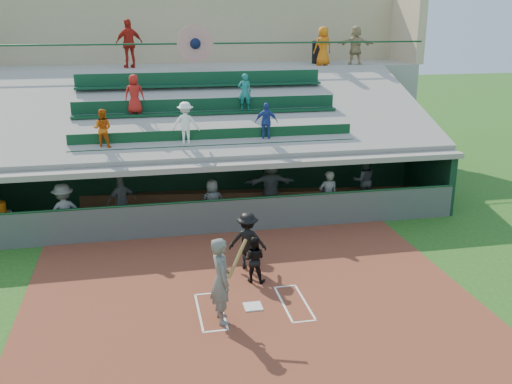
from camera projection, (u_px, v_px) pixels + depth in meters
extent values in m
plane|color=#1F4D15|center=(253.00, 308.00, 13.71)|extent=(100.00, 100.00, 0.00)
cube|color=maroon|center=(249.00, 298.00, 14.17)|extent=(11.00, 9.00, 0.02)
cube|color=silver|center=(253.00, 306.00, 13.70)|extent=(0.43, 0.43, 0.03)
cube|color=white|center=(222.00, 310.00, 13.56)|extent=(0.05, 1.80, 0.01)
cube|color=white|center=(283.00, 304.00, 13.85)|extent=(0.05, 1.80, 0.01)
cube|color=silver|center=(199.00, 312.00, 13.45)|extent=(0.05, 1.80, 0.01)
cube|color=white|center=(305.00, 302.00, 13.95)|extent=(0.05, 1.80, 0.01)
cube|color=white|center=(206.00, 294.00, 14.35)|extent=(0.60, 0.05, 0.01)
cube|color=silver|center=(285.00, 286.00, 14.74)|extent=(0.60, 0.05, 0.01)
cube|color=white|center=(216.00, 331.00, 12.66)|extent=(0.60, 0.05, 0.01)
cube|color=silver|center=(304.00, 321.00, 13.06)|extent=(0.60, 0.05, 0.01)
cube|color=gray|center=(215.00, 215.00, 20.01)|extent=(16.00, 3.50, 0.04)
cube|color=gray|center=(194.00, 118.00, 25.64)|extent=(20.00, 3.00, 4.60)
cube|color=#4E544F|center=(222.00, 217.00, 18.22)|extent=(16.00, 0.06, 1.10)
cylinder|color=#133D1F|center=(222.00, 200.00, 18.05)|extent=(16.00, 0.08, 0.08)
cube|color=black|center=(208.00, 172.00, 21.33)|extent=(16.00, 0.25, 2.20)
cube|color=black|center=(428.00, 173.00, 21.22)|extent=(0.25, 3.50, 2.20)
cube|color=gray|center=(214.00, 154.00, 19.36)|extent=(16.40, 3.90, 0.18)
cube|color=gray|center=(203.00, 160.00, 22.95)|extent=(16.40, 3.50, 2.30)
cube|color=gray|center=(198.00, 124.00, 24.15)|extent=(16.40, 0.30, 4.60)
cube|color=gray|center=(207.00, 109.00, 20.72)|extent=(16.40, 6.51, 2.37)
cube|color=#0B3419|center=(216.00, 145.00, 18.71)|extent=(9.40, 0.42, 0.08)
cube|color=#0C361C|center=(215.00, 136.00, 18.82)|extent=(9.40, 0.06, 0.45)
cube|color=#0C371E|center=(208.00, 113.00, 20.27)|extent=(9.40, 0.42, 0.08)
cube|color=#0C341F|center=(207.00, 105.00, 20.37)|extent=(9.40, 0.06, 0.45)
cube|color=#0C3620|center=(202.00, 85.00, 21.82)|extent=(9.40, 0.42, 0.08)
cube|color=#0D3D23|center=(201.00, 78.00, 21.93)|extent=(9.40, 0.06, 0.45)
imported|color=#C4530B|center=(102.00, 129.00, 17.92)|extent=(0.70, 0.60, 1.24)
imported|color=white|center=(186.00, 123.00, 18.40)|extent=(0.96, 0.64, 1.38)
imported|color=navy|center=(266.00, 122.00, 18.93)|extent=(0.80, 0.48, 1.28)
imported|color=#AE1813|center=(134.00, 94.00, 19.66)|extent=(0.69, 0.48, 1.35)
imported|color=#186F6C|center=(245.00, 92.00, 20.41)|extent=(0.52, 0.38, 1.30)
cylinder|color=#154424|center=(195.00, 44.00, 23.25)|extent=(20.00, 0.07, 0.07)
cylinder|color=red|center=(195.00, 44.00, 23.24)|extent=(1.50, 0.06, 1.50)
sphere|color=#0C1433|center=(195.00, 44.00, 23.21)|extent=(0.44, 0.44, 0.44)
cube|color=tan|center=(188.00, 27.00, 25.88)|extent=(20.00, 0.40, 3.20)
cube|color=tan|center=(407.00, 26.00, 26.39)|extent=(0.40, 3.00, 3.20)
imported|color=#525450|center=(221.00, 280.00, 12.81)|extent=(0.55, 0.78, 2.03)
cylinder|color=olive|center=(237.00, 259.00, 12.56)|extent=(0.56, 0.54, 0.75)
sphere|color=brown|center=(227.00, 271.00, 12.77)|extent=(0.10, 0.10, 0.10)
imported|color=black|center=(254.00, 259.00, 14.85)|extent=(0.74, 0.66, 1.25)
imported|color=black|center=(248.00, 241.00, 15.61)|extent=(1.15, 0.84, 1.60)
cube|color=brown|center=(218.00, 197.00, 21.09)|extent=(15.06, 2.50, 0.45)
cube|color=silver|center=(0.00, 226.00, 17.81)|extent=(1.04, 0.92, 0.75)
imported|color=#585B56|center=(64.00, 212.00, 17.54)|extent=(1.31, 0.98, 1.80)
imported|color=#5C605A|center=(122.00, 201.00, 18.79)|extent=(1.04, 0.69, 1.65)
imported|color=#555752|center=(213.00, 203.00, 18.75)|extent=(0.79, 0.54, 1.56)
imported|color=#61645E|center=(271.00, 185.00, 20.11)|extent=(1.81, 0.67, 1.92)
imported|color=#51534F|center=(328.00, 196.00, 19.16)|extent=(0.64, 0.43, 1.74)
imported|color=#535651|center=(364.00, 180.00, 21.08)|extent=(0.88, 0.72, 1.68)
cylinder|color=black|center=(319.00, 52.00, 25.80)|extent=(0.66, 0.66, 1.00)
imported|color=red|center=(129.00, 44.00, 23.52)|extent=(1.25, 0.85, 1.98)
imported|color=orange|center=(323.00, 46.00, 24.57)|extent=(0.87, 0.64, 1.65)
imported|color=tan|center=(356.00, 45.00, 25.19)|extent=(1.64, 1.01, 1.68)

